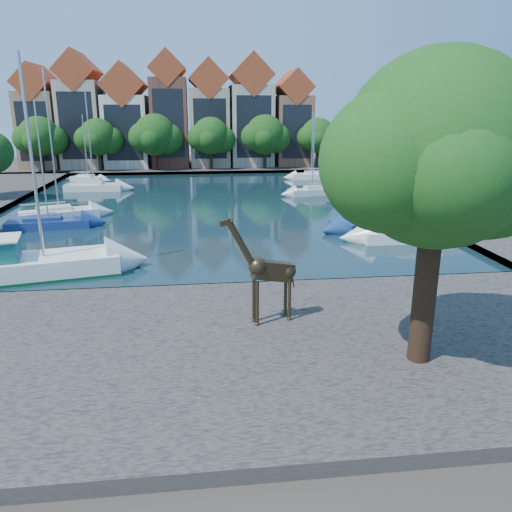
{
  "coord_description": "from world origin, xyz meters",
  "views": [
    {
      "loc": [
        -0.26,
        -24.45,
        9.21
      ],
      "look_at": [
        2.42,
        -2.0,
        2.49
      ],
      "focal_mm": 35.0,
      "sensor_mm": 36.0,
      "label": 1
    }
  ],
  "objects_px": {
    "giraffe_statue": "(267,271)",
    "motorsailer": "(14,263)",
    "sailboat_right_a": "(412,231)",
    "plane_tree": "(442,158)"
  },
  "relations": [
    {
      "from": "giraffe_statue",
      "to": "motorsailer",
      "type": "height_order",
      "value": "motorsailer"
    },
    {
      "from": "motorsailer",
      "to": "sailboat_right_a",
      "type": "height_order",
      "value": "sailboat_right_a"
    },
    {
      "from": "giraffe_statue",
      "to": "motorsailer",
      "type": "distance_m",
      "value": 15.58
    },
    {
      "from": "sailboat_right_a",
      "to": "plane_tree",
      "type": "bearing_deg",
      "value": -112.53
    },
    {
      "from": "sailboat_right_a",
      "to": "motorsailer",
      "type": "bearing_deg",
      "value": -167.83
    },
    {
      "from": "giraffe_statue",
      "to": "motorsailer",
      "type": "relative_size",
      "value": 0.39
    },
    {
      "from": "plane_tree",
      "to": "giraffe_statue",
      "type": "xyz_separation_m",
      "value": [
        -5.1,
        3.9,
        -4.91
      ]
    },
    {
      "from": "plane_tree",
      "to": "motorsailer",
      "type": "height_order",
      "value": "motorsailer"
    },
    {
      "from": "giraffe_statue",
      "to": "sailboat_right_a",
      "type": "xyz_separation_m",
      "value": [
        12.48,
        13.9,
        -2.06
      ]
    },
    {
      "from": "giraffe_statue",
      "to": "sailboat_right_a",
      "type": "bearing_deg",
      "value": 48.08
    }
  ]
}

